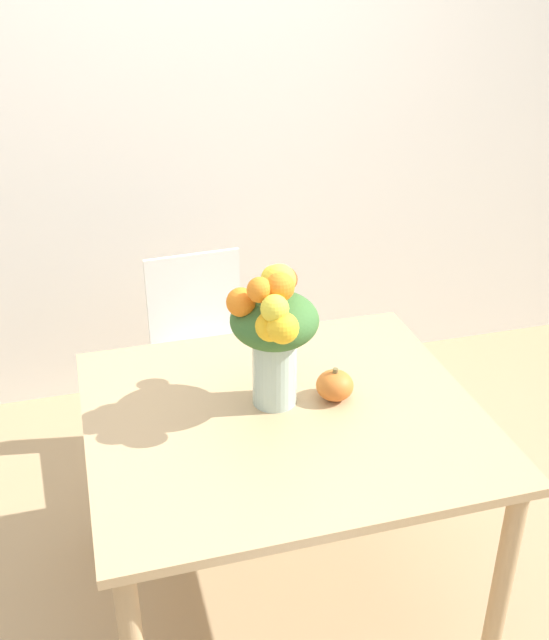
# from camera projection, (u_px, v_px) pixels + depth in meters

# --- Properties ---
(ground_plane) EXTENTS (12.00, 12.00, 0.00)m
(ground_plane) POSITION_uv_depth(u_px,v_px,m) (282.00, 594.00, 2.65)
(ground_plane) COLOR tan
(wall_back) EXTENTS (8.00, 0.06, 2.70)m
(wall_back) POSITION_uv_depth(u_px,v_px,m) (187.00, 115.00, 3.35)
(wall_back) COLOR white
(wall_back) RESTS_ON ground_plane
(dining_table) EXTENTS (1.19, 1.06, 0.78)m
(dining_table) POSITION_uv_depth(u_px,v_px,m) (283.00, 439.00, 2.33)
(dining_table) COLOR tan
(dining_table) RESTS_ON ground_plane
(flower_vase) EXTENTS (0.28, 0.37, 0.47)m
(flower_vase) POSITION_uv_depth(u_px,v_px,m) (274.00, 330.00, 2.21)
(flower_vase) COLOR #B2CCBC
(flower_vase) RESTS_ON dining_table
(pumpkin) EXTENTS (0.12, 0.12, 0.11)m
(pumpkin) POSITION_uv_depth(u_px,v_px,m) (335.00, 385.00, 2.33)
(pumpkin) COLOR orange
(pumpkin) RESTS_ON dining_table
(dining_chair_near_window) EXTENTS (0.45, 0.45, 0.91)m
(dining_chair_near_window) POSITION_uv_depth(u_px,v_px,m) (204.00, 362.00, 3.15)
(dining_chair_near_window) COLOR white
(dining_chair_near_window) RESTS_ON ground_plane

